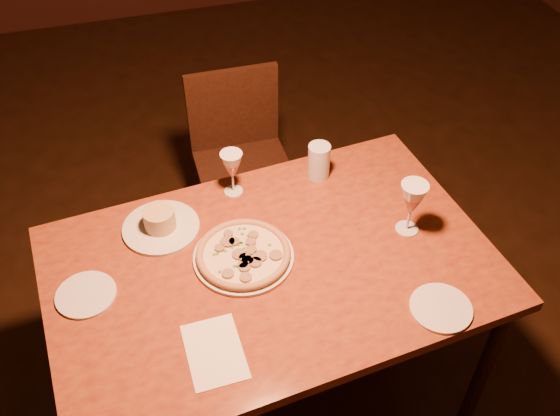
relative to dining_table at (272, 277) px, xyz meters
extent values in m
cube|color=brown|center=(0.00, 0.00, 0.04)|extent=(1.41, 0.98, 0.04)
cylinder|color=black|center=(-0.64, 0.31, -0.31)|extent=(0.05, 0.05, 0.68)
cylinder|color=black|center=(0.64, -0.31, -0.31)|extent=(0.05, 0.05, 0.68)
cylinder|color=black|center=(0.57, 0.43, -0.31)|extent=(0.05, 0.05, 0.68)
cube|color=black|center=(0.10, 0.78, -0.23)|extent=(0.39, 0.39, 0.04)
cube|color=black|center=(0.10, 0.96, -0.03)|extent=(0.39, 0.03, 0.37)
cylinder|color=black|center=(-0.06, 0.63, -0.45)|extent=(0.03, 0.03, 0.40)
cylinder|color=black|center=(-0.06, 0.94, -0.45)|extent=(0.03, 0.03, 0.40)
cylinder|color=black|center=(0.26, 0.62, -0.45)|extent=(0.03, 0.03, 0.40)
cylinder|color=black|center=(0.26, 0.94, -0.45)|extent=(0.03, 0.03, 0.40)
cylinder|color=silver|center=(-0.08, 0.04, 0.07)|extent=(0.31, 0.31, 0.01)
cylinder|color=beige|center=(-0.08, 0.04, 0.08)|extent=(0.28, 0.28, 0.01)
torus|color=#AF7B4C|center=(-0.08, 0.04, 0.09)|extent=(0.29, 0.29, 0.02)
cylinder|color=silver|center=(-0.30, 0.24, 0.07)|extent=(0.25, 0.25, 0.01)
cylinder|color=tan|center=(-0.30, 0.24, 0.11)|extent=(0.10, 0.10, 0.07)
cylinder|color=silver|center=(0.27, 0.35, 0.13)|extent=(0.08, 0.08, 0.13)
cylinder|color=silver|center=(-0.55, 0.03, 0.07)|extent=(0.17, 0.17, 0.01)
cylinder|color=silver|center=(0.41, -0.30, 0.07)|extent=(0.18, 0.18, 0.01)
cube|color=silver|center=(-0.23, -0.26, 0.06)|extent=(0.15, 0.22, 0.00)
camera|label=1|loc=(-0.33, -1.21, 1.49)|focal=40.00mm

